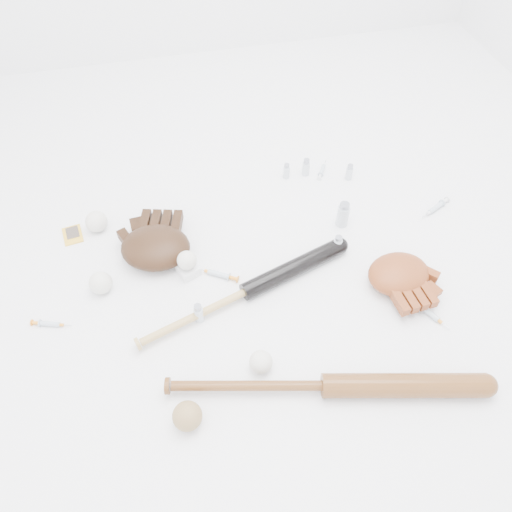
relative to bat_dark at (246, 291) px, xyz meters
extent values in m
plane|color=white|center=(0.08, 0.08, -0.03)|extent=(3.00, 3.00, 0.00)
cube|color=gold|center=(-0.55, 0.41, -0.03)|extent=(0.08, 0.10, 0.00)
cube|color=white|center=(-0.17, 0.14, -0.01)|extent=(0.08, 0.08, 0.04)
sphere|color=silver|center=(-0.17, 0.14, 0.04)|extent=(0.06, 0.06, 0.06)
sphere|color=silver|center=(-0.45, 0.14, 0.01)|extent=(0.07, 0.07, 0.07)
sphere|color=silver|center=(-0.46, 0.42, 0.01)|extent=(0.08, 0.08, 0.08)
sphere|color=silver|center=(-0.01, -0.26, 0.00)|extent=(0.07, 0.07, 0.07)
sphere|color=#977749|center=(-0.24, -0.37, 0.01)|extent=(0.08, 0.08, 0.08)
cylinder|color=silver|center=(0.36, 0.53, 0.01)|extent=(0.03, 0.03, 0.08)
cylinder|color=silver|center=(0.52, 0.47, 0.01)|extent=(0.03, 0.03, 0.07)
cylinder|color=silver|center=(0.35, 0.11, 0.01)|extent=(0.03, 0.03, 0.08)
cylinder|color=silver|center=(0.41, 0.24, 0.02)|extent=(0.04, 0.04, 0.10)
cylinder|color=silver|center=(-0.16, -0.05, 0.01)|extent=(0.03, 0.03, 0.07)
cylinder|color=silver|center=(0.28, 0.53, 0.00)|extent=(0.03, 0.03, 0.07)
camera|label=1|loc=(-0.18, -0.91, 1.31)|focal=35.00mm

